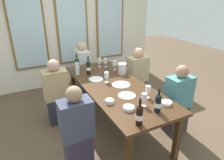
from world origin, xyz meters
name	(u,v)px	position (x,y,z in m)	size (l,w,h in m)	color
ground_plane	(114,125)	(0.00, 0.00, 0.00)	(12.00, 12.00, 0.00)	brown
back_wall_with_windows	(72,22)	(0.00, 2.09, 1.45)	(4.11, 0.10, 2.90)	silver
dining_table	(114,89)	(0.00, 0.00, 0.67)	(0.91, 2.26, 0.74)	#402816
white_plate_0	(96,79)	(-0.17, 0.33, 0.74)	(0.24, 0.24, 0.01)	white
white_plate_1	(127,95)	(-0.02, -0.40, 0.74)	(0.24, 0.24, 0.01)	white
white_plate_2	(121,85)	(0.09, -0.05, 0.74)	(0.28, 0.28, 0.01)	white
metal_pitcher	(122,69)	(0.34, 0.35, 0.84)	(0.16, 0.16, 0.19)	silver
wine_bottle_0	(139,115)	(-0.24, -1.02, 0.86)	(0.08, 0.08, 0.31)	black
wine_bottle_1	(77,65)	(-0.33, 0.79, 0.87)	(0.08, 0.08, 0.33)	black
wine_bottle_2	(158,103)	(0.10, -0.91, 0.86)	(0.08, 0.08, 0.31)	black
wine_bottle_3	(89,67)	(-0.19, 0.61, 0.86)	(0.08, 0.08, 0.32)	black
tasting_bowl_0	(110,101)	(-0.32, -0.47, 0.77)	(0.11, 0.11, 0.05)	white
tasting_bowl_1	(166,103)	(0.31, -0.82, 0.76)	(0.14, 0.14, 0.04)	white
tasting_bowl_2	(129,108)	(-0.18, -0.72, 0.76)	(0.14, 0.14, 0.05)	white
water_bottle	(77,69)	(-0.37, 0.66, 0.85)	(0.06, 0.06, 0.24)	white
wine_glass_0	(115,64)	(0.31, 0.59, 0.86)	(0.07, 0.07, 0.17)	white
wine_glass_1	(105,61)	(0.23, 0.81, 0.86)	(0.07, 0.07, 0.17)	white
wine_glass_2	(106,75)	(-0.07, 0.14, 0.86)	(0.07, 0.07, 0.17)	white
wine_glass_3	(148,90)	(0.21, -0.57, 0.86)	(0.07, 0.07, 0.17)	white
wine_glass_4	(100,61)	(0.13, 0.86, 0.86)	(0.07, 0.07, 0.17)	white
wine_glass_5	(144,98)	(0.03, -0.72, 0.86)	(0.07, 0.07, 0.17)	white
seated_person_0	(57,94)	(-0.79, 0.53, 0.53)	(0.38, 0.24, 1.11)	#242631
seated_person_1	(137,77)	(0.79, 0.53, 0.53)	(0.38, 0.24, 1.11)	#263031
seated_person_2	(77,131)	(-0.79, -0.54, 0.53)	(0.38, 0.24, 1.11)	#302B43
seated_person_3	(178,102)	(0.79, -0.57, 0.53)	(0.38, 0.24, 1.11)	#383032
seated_person_4	(83,69)	(0.00, 1.48, 0.53)	(0.24, 0.38, 1.11)	#2D3434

